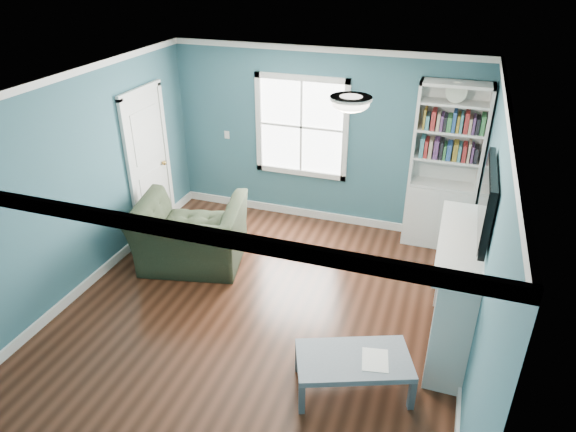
% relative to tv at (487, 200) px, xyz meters
% --- Properties ---
extents(floor, '(5.00, 5.00, 0.00)m').
position_rel_tv_xyz_m(floor, '(-2.20, -0.20, -1.72)').
color(floor, black).
rests_on(floor, ground).
extents(room_walls, '(5.00, 5.00, 5.00)m').
position_rel_tv_xyz_m(room_walls, '(-2.20, -0.20, -0.14)').
color(room_walls, '#346671').
rests_on(room_walls, ground).
extents(trim, '(4.50, 5.00, 2.60)m').
position_rel_tv_xyz_m(trim, '(-2.20, -0.20, -0.49)').
color(trim, white).
rests_on(trim, ground).
extents(window, '(1.40, 0.06, 1.50)m').
position_rel_tv_xyz_m(window, '(-2.50, 2.29, -0.27)').
color(window, white).
rests_on(window, room_walls).
extents(bookshelf, '(0.90, 0.35, 2.31)m').
position_rel_tv_xyz_m(bookshelf, '(-0.43, 2.10, -0.80)').
color(bookshelf, silver).
rests_on(bookshelf, ground).
extents(fireplace, '(0.44, 1.58, 1.30)m').
position_rel_tv_xyz_m(fireplace, '(-0.12, 0.00, -1.09)').
color(fireplace, black).
rests_on(fireplace, ground).
extents(tv, '(0.06, 1.10, 0.65)m').
position_rel_tv_xyz_m(tv, '(0.00, 0.00, 0.00)').
color(tv, black).
rests_on(tv, fireplace).
extents(door, '(0.12, 0.98, 2.17)m').
position_rel_tv_xyz_m(door, '(-4.42, 1.20, -0.65)').
color(door, silver).
rests_on(door, ground).
extents(ceiling_fixture, '(0.38, 0.38, 0.15)m').
position_rel_tv_xyz_m(ceiling_fixture, '(-1.30, -0.10, 0.82)').
color(ceiling_fixture, white).
rests_on(ceiling_fixture, room_walls).
extents(light_switch, '(0.08, 0.01, 0.12)m').
position_rel_tv_xyz_m(light_switch, '(-3.70, 2.28, -0.52)').
color(light_switch, white).
rests_on(light_switch, room_walls).
extents(recliner, '(1.50, 1.15, 1.18)m').
position_rel_tv_xyz_m(recliner, '(-3.45, 0.51, -1.14)').
color(recliner, black).
rests_on(recliner, ground).
extents(coffee_table, '(1.20, 0.93, 0.39)m').
position_rel_tv_xyz_m(coffee_table, '(-0.95, -0.97, -1.39)').
color(coffee_table, '#454C53').
rests_on(coffee_table, ground).
extents(paper_sheet, '(0.29, 0.35, 0.00)m').
position_rel_tv_xyz_m(paper_sheet, '(-0.76, -0.93, -1.34)').
color(paper_sheet, white).
rests_on(paper_sheet, coffee_table).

